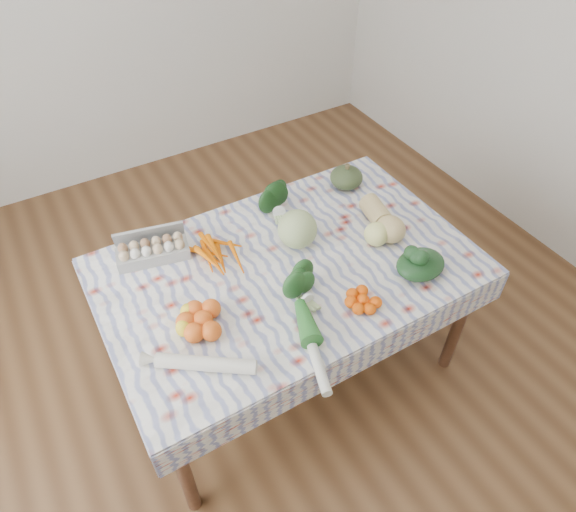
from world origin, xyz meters
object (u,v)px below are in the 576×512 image
object	(u,v)px
kabocha_squash	(346,177)
butternut_squash	(383,218)
dining_table	(288,278)
grapefruit	(376,234)
egg_carton	(153,251)
cabbage	(297,229)

from	to	relation	value
kabocha_squash	butternut_squash	xyz separation A→B (m)	(-0.05, -0.37, 0.01)
dining_table	butternut_squash	size ratio (longest dim) A/B	5.40
grapefruit	kabocha_squash	bearing A→B (deg)	72.63
dining_table	grapefruit	xyz separation A→B (m)	(0.43, -0.08, 0.14)
dining_table	butternut_squash	world-z (taller)	butternut_squash
dining_table	egg_carton	bearing A→B (deg)	145.57
butternut_squash	kabocha_squash	bearing A→B (deg)	93.36
dining_table	cabbage	bearing A→B (deg)	42.99
kabocha_squash	grapefruit	bearing A→B (deg)	-107.37
egg_carton	kabocha_squash	bearing A→B (deg)	13.12
butternut_squash	egg_carton	bearing A→B (deg)	171.54
cabbage	butternut_squash	distance (m)	0.42
egg_carton	kabocha_squash	xyz separation A→B (m)	(1.07, 0.01, 0.01)
kabocha_squash	dining_table	bearing A→B (deg)	-147.57
dining_table	grapefruit	size ratio (longest dim) A/B	13.82
grapefruit	cabbage	bearing A→B (deg)	150.18
egg_carton	grapefruit	size ratio (longest dim) A/B	2.76
egg_carton	butternut_squash	distance (m)	1.08
cabbage	egg_carton	bearing A→B (deg)	158.26
butternut_squash	grapefruit	size ratio (longest dim) A/B	2.56
grapefruit	egg_carton	bearing A→B (deg)	155.38
egg_carton	cabbage	world-z (taller)	cabbage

